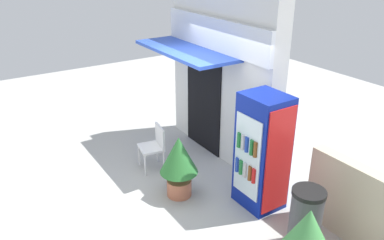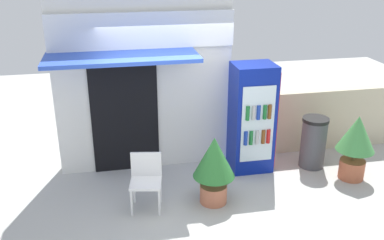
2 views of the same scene
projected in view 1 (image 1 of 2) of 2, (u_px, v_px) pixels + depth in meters
ground at (172, 184)px, 6.87m from camera, size 16.00×16.00×0.00m
storefront_building at (220, 74)px, 7.32m from camera, size 2.97×1.22×3.20m
drink_cooler at (262, 152)px, 5.98m from camera, size 0.71×0.64×1.87m
plastic_chair at (155, 144)px, 7.19m from camera, size 0.52×0.48×0.84m
potted_plant_near_shop at (179, 160)px, 6.31m from camera, size 0.63×0.63×1.08m
potted_plant_curbside at (307, 240)px, 4.54m from camera, size 0.62×0.62×1.12m
trash_bin at (305, 219)px, 5.26m from camera, size 0.45×0.45×0.92m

